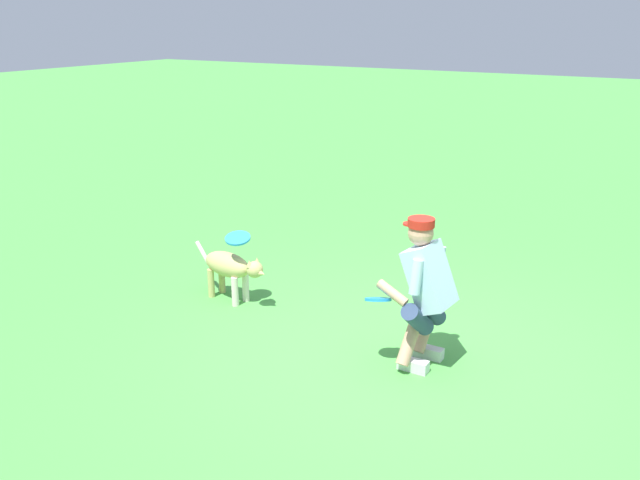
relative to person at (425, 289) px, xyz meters
name	(u,v)px	position (x,y,z in m)	size (l,w,h in m)	color
ground_plane	(391,362)	(0.24, 0.10, -0.70)	(60.00, 60.00, 0.00)	#4B9F44
person	(425,289)	(0.00, 0.00, 0.00)	(0.60, 0.65, 1.29)	silver
dog	(231,267)	(2.24, -0.27, -0.33)	(1.02, 0.35, 0.55)	tan
frisbee_flying	(238,238)	(2.10, -0.24, 0.02)	(0.26, 0.26, 0.02)	#2F94DA
frisbee_held	(378,299)	(0.32, 0.21, -0.09)	(0.22, 0.22, 0.02)	#1F81DD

